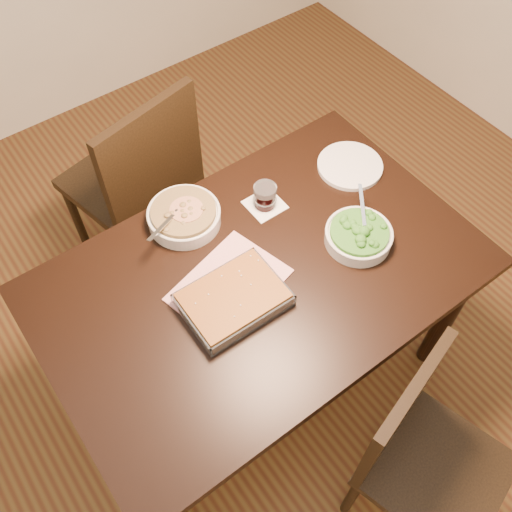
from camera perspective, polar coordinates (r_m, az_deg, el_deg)
ground at (r=2.48m, az=0.35°, el=-11.30°), size 4.00×4.00×0.00m
table at (r=1.90m, az=0.45°, el=-3.34°), size 1.40×0.90×0.75m
magazine_a at (r=1.79m, az=-2.70°, el=-2.91°), size 0.40×0.33×0.01m
coaster at (r=1.99m, az=0.89°, el=5.14°), size 0.12×0.12×0.00m
stew_bowl at (r=1.93m, az=-7.21°, el=4.03°), size 0.26×0.25×0.09m
broccoli_bowl at (r=1.90m, az=10.22°, el=2.06°), size 0.22×0.23×0.09m
baking_dish at (r=1.74m, az=-2.27°, el=-4.35°), size 0.31×0.23×0.06m
wine_tumbler at (r=1.95m, az=0.91°, el=6.05°), size 0.08×0.08×0.09m
dinner_plate at (r=2.13m, az=9.37°, el=8.89°), size 0.24×0.24×0.02m
chair_near at (r=1.94m, az=16.08°, el=-18.12°), size 0.49×0.49×0.85m
chair_far at (r=2.40m, az=-11.59°, el=7.59°), size 0.54×0.54×0.97m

